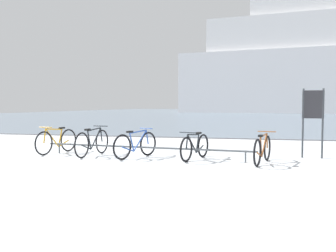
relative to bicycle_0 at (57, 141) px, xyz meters
name	(u,v)px	position (x,y,z in m)	size (l,w,h in m)	color
ground	(241,114)	(3.87, 49.80, -0.41)	(80.00, 132.00, 0.08)	silver
bike_rack	(144,148)	(2.78, -0.27, -0.09)	(6.01, 0.67, 0.31)	#4C5156
bicycle_0	(57,141)	(0.00, 0.00, 0.00)	(0.54, 1.68, 0.81)	black
bicycle_1	(92,142)	(1.26, -0.24, 0.01)	(0.46, 1.76, 0.82)	black
bicycle_2	(136,145)	(2.57, -0.35, -0.01)	(0.77, 1.58, 0.79)	black
bicycle_3	(195,147)	(4.18, -0.33, -0.03)	(0.62, 1.56, 0.75)	black
bicycle_4	(263,149)	(5.89, -0.60, -0.02)	(0.57, 1.66, 0.77)	black
info_sign	(313,111)	(7.22, 0.67, 0.89)	(0.55, 0.08, 1.87)	#33383D
ferry_ship	(323,66)	(17.49, 58.07, 7.82)	(50.83, 17.99, 24.40)	white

